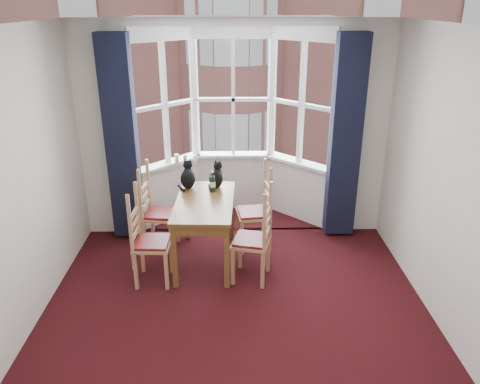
{
  "coord_description": "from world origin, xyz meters",
  "views": [
    {
      "loc": [
        -0.04,
        -3.66,
        2.99
      ],
      "look_at": [
        0.06,
        1.05,
        1.05
      ],
      "focal_mm": 35.0,
      "sensor_mm": 36.0,
      "label": 1
    }
  ],
  "objects_px": {
    "chair_right_far": "(260,213)",
    "candle_short": "(185,158)",
    "candle_tall": "(177,158)",
    "candle_extra": "(195,158)",
    "cat_left": "(188,177)",
    "cat_right": "(216,177)",
    "dining_table": "(205,210)",
    "chair_left_far": "(153,214)",
    "chair_right_near": "(259,242)",
    "chair_left_near": "(144,244)",
    "wine_bottle": "(213,183)"
  },
  "relations": [
    {
      "from": "chair_right_far",
      "to": "candle_short",
      "type": "relative_size",
      "value": 9.08
    },
    {
      "from": "candle_tall",
      "to": "candle_extra",
      "type": "bearing_deg",
      "value": 11.01
    },
    {
      "from": "cat_left",
      "to": "cat_right",
      "type": "bearing_deg",
      "value": 1.46
    },
    {
      "from": "dining_table",
      "to": "candle_extra",
      "type": "xyz_separation_m",
      "value": [
        -0.19,
        1.26,
        0.23
      ]
    },
    {
      "from": "chair_left_far",
      "to": "chair_right_near",
      "type": "height_order",
      "value": "same"
    },
    {
      "from": "chair_left_near",
      "to": "candle_extra",
      "type": "height_order",
      "value": "candle_extra"
    },
    {
      "from": "chair_left_near",
      "to": "chair_right_far",
      "type": "bearing_deg",
      "value": 30.03
    },
    {
      "from": "cat_left",
      "to": "chair_left_near",
      "type": "bearing_deg",
      "value": -116.8
    },
    {
      "from": "dining_table",
      "to": "candle_short",
      "type": "bearing_deg",
      "value": 104.94
    },
    {
      "from": "chair_left_near",
      "to": "cat_right",
      "type": "xyz_separation_m",
      "value": [
        0.79,
        0.87,
        0.46
      ]
    },
    {
      "from": "wine_bottle",
      "to": "candle_tall",
      "type": "bearing_deg",
      "value": 119.98
    },
    {
      "from": "chair_left_far",
      "to": "cat_left",
      "type": "height_order",
      "value": "cat_left"
    },
    {
      "from": "chair_left_near",
      "to": "chair_right_near",
      "type": "xyz_separation_m",
      "value": [
        1.28,
        0.01,
        0.0
      ]
    },
    {
      "from": "cat_right",
      "to": "wine_bottle",
      "type": "height_order",
      "value": "cat_right"
    },
    {
      "from": "chair_left_far",
      "to": "chair_right_far",
      "type": "bearing_deg",
      "value": 0.26
    },
    {
      "from": "chair_right_far",
      "to": "chair_left_far",
      "type": "bearing_deg",
      "value": -179.74
    },
    {
      "from": "chair_left_near",
      "to": "candle_tall",
      "type": "height_order",
      "value": "candle_tall"
    },
    {
      "from": "cat_right",
      "to": "candle_tall",
      "type": "xyz_separation_m",
      "value": [
        -0.57,
        0.77,
        -0.0
      ]
    },
    {
      "from": "dining_table",
      "to": "chair_left_near",
      "type": "distance_m",
      "value": 0.81
    },
    {
      "from": "chair_left_near",
      "to": "wine_bottle",
      "type": "distance_m",
      "value": 1.13
    },
    {
      "from": "dining_table",
      "to": "wine_bottle",
      "type": "xyz_separation_m",
      "value": [
        0.09,
        0.29,
        0.23
      ]
    },
    {
      "from": "chair_left_near",
      "to": "wine_bottle",
      "type": "height_order",
      "value": "wine_bottle"
    },
    {
      "from": "candle_tall",
      "to": "chair_right_near",
      "type": "bearing_deg",
      "value": -56.78
    },
    {
      "from": "chair_right_far",
      "to": "cat_left",
      "type": "height_order",
      "value": "cat_left"
    },
    {
      "from": "chair_right_far",
      "to": "candle_short",
      "type": "bearing_deg",
      "value": 138.62
    },
    {
      "from": "candle_tall",
      "to": "cat_left",
      "type": "bearing_deg",
      "value": -74.17
    },
    {
      "from": "chair_left_far",
      "to": "candle_tall",
      "type": "distance_m",
      "value": 1.01
    },
    {
      "from": "chair_left_near",
      "to": "cat_left",
      "type": "bearing_deg",
      "value": 63.2
    },
    {
      "from": "chair_left_far",
      "to": "chair_left_near",
      "type": "bearing_deg",
      "value": -88.88
    },
    {
      "from": "cat_right",
      "to": "dining_table",
      "type": "bearing_deg",
      "value": -106.17
    },
    {
      "from": "dining_table",
      "to": "candle_extra",
      "type": "height_order",
      "value": "candle_extra"
    },
    {
      "from": "chair_right_near",
      "to": "chair_right_far",
      "type": "bearing_deg",
      "value": 85.7
    },
    {
      "from": "dining_table",
      "to": "chair_right_far",
      "type": "distance_m",
      "value": 0.8
    },
    {
      "from": "chair_right_near",
      "to": "candle_tall",
      "type": "relative_size",
      "value": 7.59
    },
    {
      "from": "chair_left_near",
      "to": "candle_short",
      "type": "distance_m",
      "value": 1.76
    },
    {
      "from": "chair_right_far",
      "to": "cat_right",
      "type": "height_order",
      "value": "cat_right"
    },
    {
      "from": "wine_bottle",
      "to": "candle_short",
      "type": "bearing_deg",
      "value": 113.77
    },
    {
      "from": "chair_left_near",
      "to": "chair_right_near",
      "type": "bearing_deg",
      "value": 0.26
    },
    {
      "from": "dining_table",
      "to": "cat_right",
      "type": "distance_m",
      "value": 0.52
    },
    {
      "from": "chair_right_far",
      "to": "cat_right",
      "type": "xyz_separation_m",
      "value": [
        -0.55,
        0.09,
        0.46
      ]
    },
    {
      "from": "dining_table",
      "to": "chair_left_near",
      "type": "relative_size",
      "value": 1.4
    },
    {
      "from": "dining_table",
      "to": "chair_right_near",
      "type": "bearing_deg",
      "value": -33.91
    },
    {
      "from": "wine_bottle",
      "to": "candle_tall",
      "type": "relative_size",
      "value": 2.14
    },
    {
      "from": "dining_table",
      "to": "cat_left",
      "type": "relative_size",
      "value": 3.58
    },
    {
      "from": "dining_table",
      "to": "candle_short",
      "type": "xyz_separation_m",
      "value": [
        -0.33,
        1.24,
        0.23
      ]
    },
    {
      "from": "chair_left_far",
      "to": "candle_short",
      "type": "height_order",
      "value": "candle_short"
    },
    {
      "from": "chair_left_far",
      "to": "wine_bottle",
      "type": "xyz_separation_m",
      "value": [
        0.76,
        -0.06,
        0.45
      ]
    },
    {
      "from": "dining_table",
      "to": "candle_short",
      "type": "height_order",
      "value": "candle_short"
    },
    {
      "from": "wine_bottle",
      "to": "dining_table",
      "type": "bearing_deg",
      "value": -107.59
    },
    {
      "from": "chair_left_far",
      "to": "cat_right",
      "type": "distance_m",
      "value": 0.93
    }
  ]
}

